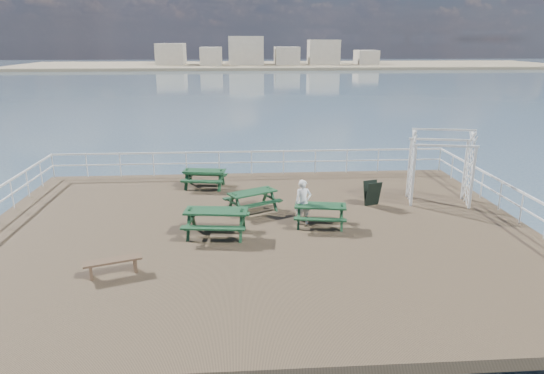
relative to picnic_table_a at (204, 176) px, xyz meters
The scene contains 12 objects.
ground 5.27m from the picnic_table_a, 67.40° to the right, with size 18.00×14.00×0.30m, color brown.
sea_backdrop 130.06m from the picnic_table_a, 83.58° to the left, with size 300.00×300.00×9.20m.
railing 3.00m from the picnic_table_a, 49.37° to the right, with size 17.77×13.76×1.10m.
picnic_table_a is the anchor object (origin of this frame).
picnic_table_b 0.08m from the picnic_table_a, 92.23° to the left, with size 1.92×1.64×0.84m.
picnic_table_c 3.55m from the picnic_table_a, 57.65° to the right, with size 2.16×2.03×0.83m.
picnic_table_d 5.22m from the picnic_table_a, 82.28° to the right, with size 2.13×1.80×0.95m.
picnic_table_e 6.14m from the picnic_table_a, 48.14° to the right, with size 1.88×1.62×0.82m.
flat_bench_near 7.93m from the picnic_table_a, 103.92° to the right, with size 1.52×0.82×0.43m.
trellis_arbor 9.31m from the picnic_table_a, 15.55° to the right, with size 2.47×1.65×2.82m.
sandwich_board 6.90m from the picnic_table_a, 22.69° to the right, with size 0.66×0.56×0.93m.
person 5.63m from the picnic_table_a, 50.91° to the right, with size 0.55×0.36×1.52m, color white.
Camera 1 is at (-0.55, -14.67, 5.94)m, focal length 32.00 mm.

